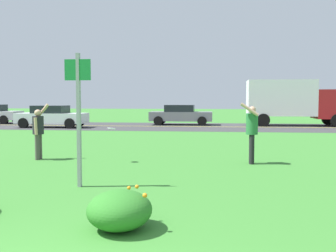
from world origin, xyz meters
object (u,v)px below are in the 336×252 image
car_gray_center_right (181,115)px  person_catcher_green_shirt (252,129)px  car_white_center_left (52,116)px  frisbee_white (112,128)px  box_truck_red (294,100)px  person_thrower_dark_shirt (38,130)px  sign_post_near_path (79,107)px

car_gray_center_right → person_catcher_green_shirt: bearing=-78.2°
car_white_center_left → person_catcher_green_shirt: bearing=-48.7°
frisbee_white → car_white_center_left: bearing=119.5°
frisbee_white → car_white_center_left: (-7.71, 13.65, -0.27)m
frisbee_white → box_truck_red: size_ratio=0.04×
person_catcher_green_shirt → box_truck_red: (4.37, 17.12, 0.80)m
car_white_center_left → box_truck_red: box_truck_red is taller
person_thrower_dark_shirt → box_truck_red: size_ratio=0.26×
sign_post_near_path → car_gray_center_right: (0.34, 20.65, -0.97)m
sign_post_near_path → car_gray_center_right: bearing=89.0°
person_thrower_dark_shirt → person_catcher_green_shirt: bearing=-0.3°
person_thrower_dark_shirt → car_white_center_left: (-5.32, 13.40, -0.19)m
sign_post_near_path → box_truck_red: bearing=68.1°
person_thrower_dark_shirt → frisbee_white: size_ratio=6.99×
car_white_center_left → car_gray_center_right: 9.02m
sign_post_near_path → car_white_center_left: bearing=114.9°
sign_post_near_path → frisbee_white: bearing=93.1°
person_catcher_green_shirt → car_white_center_left: person_catcher_green_shirt is taller
person_catcher_green_shirt → car_gray_center_right: size_ratio=0.40×
frisbee_white → car_gray_center_right: 17.35m
frisbee_white → box_truck_red: 19.32m
car_gray_center_right → box_truck_red: size_ratio=0.67×
person_thrower_dark_shirt → box_truck_red: bearing=57.6°
sign_post_near_path → box_truck_red: size_ratio=0.42×
sign_post_near_path → car_white_center_left: size_ratio=0.63×
person_thrower_dark_shirt → car_white_center_left: bearing=111.7°
person_catcher_green_shirt → frisbee_white: size_ratio=7.18×
sign_post_near_path → person_thrower_dark_shirt: 4.46m
frisbee_white → car_gray_center_right: size_ratio=0.06×
person_thrower_dark_shirt → person_catcher_green_shirt: size_ratio=0.97×
box_truck_red → car_white_center_left: bearing=-167.2°
frisbee_white → person_thrower_dark_shirt: bearing=173.9°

